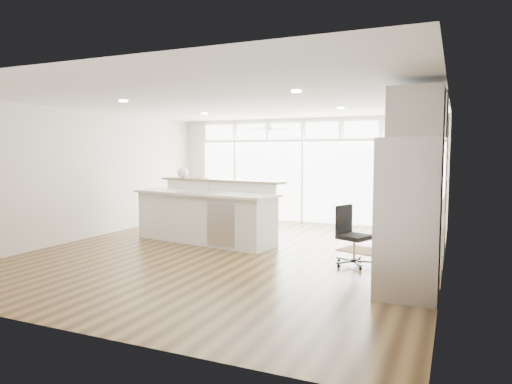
% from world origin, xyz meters
% --- Properties ---
extents(floor, '(7.00, 8.00, 0.02)m').
position_xyz_m(floor, '(0.00, 0.00, -0.01)').
color(floor, '#3E2A13').
rests_on(floor, ground).
extents(ceiling, '(7.00, 8.00, 0.02)m').
position_xyz_m(ceiling, '(0.00, 0.00, 2.70)').
color(ceiling, silver).
rests_on(ceiling, wall_back).
extents(wall_back, '(7.00, 0.04, 2.70)m').
position_xyz_m(wall_back, '(0.00, 4.00, 1.35)').
color(wall_back, beige).
rests_on(wall_back, floor).
extents(wall_front, '(7.00, 0.04, 2.70)m').
position_xyz_m(wall_front, '(0.00, -4.00, 1.35)').
color(wall_front, beige).
rests_on(wall_front, floor).
extents(wall_left, '(0.04, 8.00, 2.70)m').
position_xyz_m(wall_left, '(-3.50, 0.00, 1.35)').
color(wall_left, beige).
rests_on(wall_left, floor).
extents(wall_right, '(0.04, 8.00, 2.70)m').
position_xyz_m(wall_right, '(3.50, 0.00, 1.35)').
color(wall_right, beige).
rests_on(wall_right, floor).
extents(glass_wall, '(5.80, 0.06, 2.08)m').
position_xyz_m(glass_wall, '(0.00, 3.94, 1.05)').
color(glass_wall, white).
rests_on(glass_wall, wall_back).
extents(transom_row, '(5.90, 0.06, 0.40)m').
position_xyz_m(transom_row, '(0.00, 3.94, 2.38)').
color(transom_row, white).
rests_on(transom_row, wall_back).
extents(desk_window, '(0.04, 0.85, 0.85)m').
position_xyz_m(desk_window, '(3.46, 0.30, 1.55)').
color(desk_window, white).
rests_on(desk_window, wall_right).
extents(ceiling_fan, '(1.16, 1.16, 0.32)m').
position_xyz_m(ceiling_fan, '(-0.50, 2.80, 2.48)').
color(ceiling_fan, white).
rests_on(ceiling_fan, ceiling).
extents(recessed_lights, '(3.40, 3.00, 0.02)m').
position_xyz_m(recessed_lights, '(0.00, 0.20, 2.68)').
color(recessed_lights, silver).
rests_on(recessed_lights, ceiling).
extents(oven_cabinet, '(0.64, 1.20, 2.50)m').
position_xyz_m(oven_cabinet, '(3.17, 1.80, 1.25)').
color(oven_cabinet, white).
rests_on(oven_cabinet, floor).
extents(desk_nook, '(0.72, 1.30, 0.76)m').
position_xyz_m(desk_nook, '(3.13, 0.30, 0.38)').
color(desk_nook, white).
rests_on(desk_nook, floor).
extents(upper_cabinets, '(0.64, 1.30, 0.64)m').
position_xyz_m(upper_cabinets, '(3.17, 0.30, 2.35)').
color(upper_cabinets, white).
rests_on(upper_cabinets, wall_right).
extents(refrigerator, '(0.76, 0.90, 2.00)m').
position_xyz_m(refrigerator, '(3.11, -1.35, 1.00)').
color(refrigerator, silver).
rests_on(refrigerator, floor).
extents(fridge_cabinet, '(0.64, 0.90, 0.60)m').
position_xyz_m(fridge_cabinet, '(3.17, -1.35, 2.30)').
color(fridge_cabinet, white).
rests_on(fridge_cabinet, wall_right).
extents(framed_photos, '(0.06, 0.22, 0.80)m').
position_xyz_m(framed_photos, '(3.46, 0.92, 1.40)').
color(framed_photos, black).
rests_on(framed_photos, wall_right).
extents(kitchen_island, '(3.32, 1.71, 1.26)m').
position_xyz_m(kitchen_island, '(-1.00, 0.61, 0.63)').
color(kitchen_island, white).
rests_on(kitchen_island, floor).
extents(rug, '(1.04, 0.89, 0.01)m').
position_xyz_m(rug, '(2.14, 1.06, 0.01)').
color(rug, '#382312').
rests_on(rug, floor).
extents(office_chair, '(0.64, 0.62, 0.96)m').
position_xyz_m(office_chair, '(2.18, -0.12, 0.48)').
color(office_chair, black).
rests_on(office_chair, floor).
extents(fishbowl, '(0.27, 0.27, 0.24)m').
position_xyz_m(fishbowl, '(-1.87, 1.16, 1.37)').
color(fishbowl, silver).
rests_on(fishbowl, kitchen_island).
extents(monitor, '(0.09, 0.46, 0.38)m').
position_xyz_m(monitor, '(3.05, 0.30, 0.95)').
color(monitor, black).
rests_on(monitor, desk_nook).
extents(keyboard, '(0.11, 0.29, 0.01)m').
position_xyz_m(keyboard, '(2.88, 0.30, 0.77)').
color(keyboard, silver).
rests_on(keyboard, desk_nook).
extents(potted_plant, '(0.28, 0.31, 0.22)m').
position_xyz_m(potted_plant, '(3.17, 1.80, 2.61)').
color(potted_plant, '#305C27').
rests_on(potted_plant, oven_cabinet).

